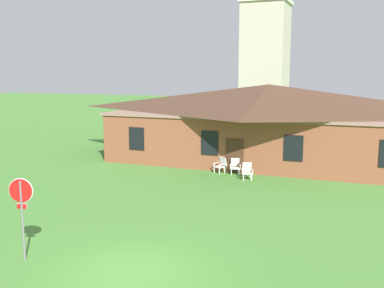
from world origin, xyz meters
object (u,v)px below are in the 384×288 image
lawn_chair_by_porch (221,165)px  stop_sign (21,202)px  lawn_chair_left_end (247,171)px  lawn_chair_near_door (235,166)px

lawn_chair_by_porch → stop_sign: bearing=-97.6°
lawn_chair_by_porch → lawn_chair_left_end: (1.91, -1.04, 0.00)m
lawn_chair_left_end → lawn_chair_by_porch: bearing=151.5°
lawn_chair_by_porch → lawn_chair_near_door: same height
lawn_chair_by_porch → lawn_chair_near_door: 0.90m
stop_sign → lawn_chair_by_porch: size_ratio=2.84×
stop_sign → lawn_chair_left_end: stop_sign is taller
lawn_chair_by_porch → lawn_chair_left_end: same height
stop_sign → lawn_chair_left_end: (3.85, 13.56, -1.43)m
stop_sign → lawn_chair_by_porch: (1.94, 14.60, -1.43)m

